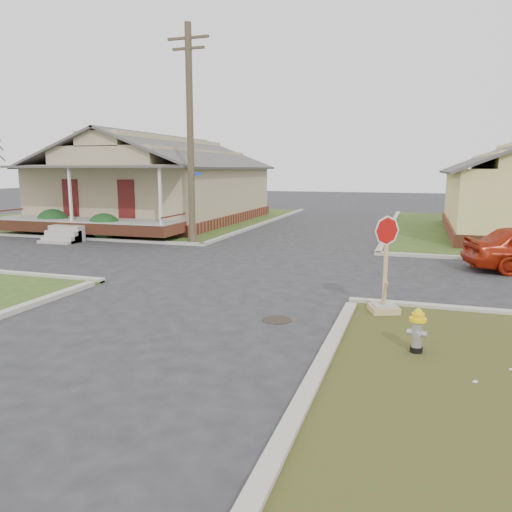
% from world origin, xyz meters
% --- Properties ---
extents(ground, '(120.00, 120.00, 0.00)m').
position_xyz_m(ground, '(0.00, 0.00, 0.00)').
color(ground, '#262628').
rests_on(ground, ground).
extents(verge_far_left, '(19.00, 19.00, 0.05)m').
position_xyz_m(verge_far_left, '(-13.00, 18.00, 0.03)').
color(verge_far_left, '#2E4819').
rests_on(verge_far_left, ground).
extents(curbs, '(80.00, 40.00, 0.12)m').
position_xyz_m(curbs, '(0.00, 5.00, 0.00)').
color(curbs, '#ACA99C').
rests_on(curbs, ground).
extents(manhole, '(0.64, 0.64, 0.01)m').
position_xyz_m(manhole, '(2.20, -0.50, 0.01)').
color(manhole, black).
rests_on(manhole, ground).
extents(corner_house, '(10.10, 15.50, 5.30)m').
position_xyz_m(corner_house, '(-10.00, 16.68, 2.28)').
color(corner_house, brown).
rests_on(corner_house, ground).
extents(utility_pole, '(1.80, 0.28, 9.00)m').
position_xyz_m(utility_pole, '(-4.20, 8.90, 4.66)').
color(utility_pole, '#433726').
rests_on(utility_pole, ground).
extents(fire_hydrant, '(0.29, 0.29, 0.79)m').
position_xyz_m(fire_hydrant, '(5.07, -1.70, 0.48)').
color(fire_hydrant, black).
rests_on(fire_hydrant, ground).
extents(stop_sign, '(0.61, 0.60, 2.17)m').
position_xyz_m(stop_sign, '(4.35, 0.67, 0.52)').
color(stop_sign, tan).
rests_on(stop_sign, ground).
extents(hedge_left, '(1.55, 1.27, 1.19)m').
position_xyz_m(hedge_left, '(-11.90, 9.46, 0.64)').
color(hedge_left, '#163E1B').
rests_on(hedge_left, verge_far_left).
extents(hedge_right, '(1.49, 1.22, 1.14)m').
position_xyz_m(hedge_right, '(-8.69, 9.00, 0.62)').
color(hedge_right, '#163E1B').
rests_on(hedge_right, verge_far_left).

